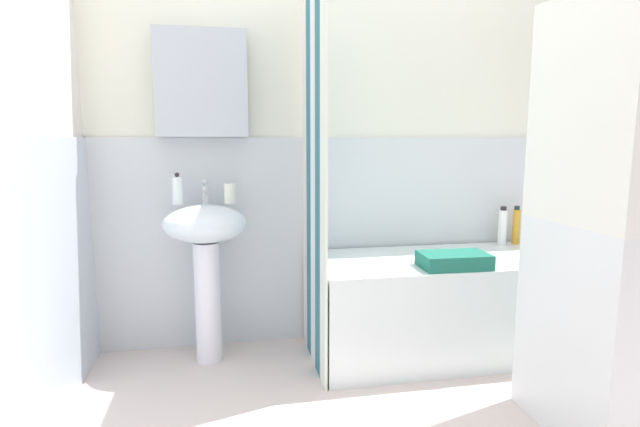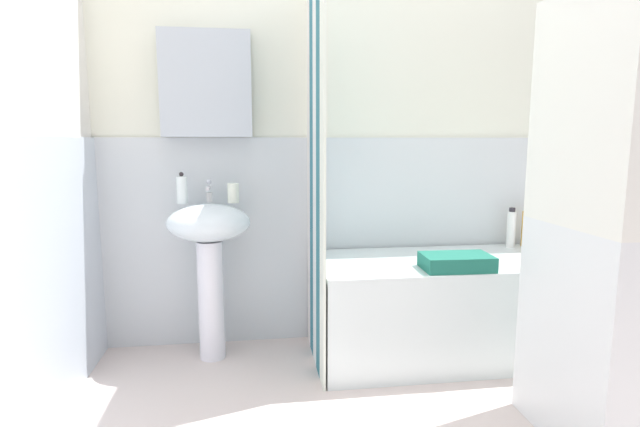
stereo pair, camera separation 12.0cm
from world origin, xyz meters
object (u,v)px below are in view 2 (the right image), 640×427
Objects in this scene: toothbrush_cup at (233,193)px; bathtub at (445,307)px; soap_dispenser at (182,190)px; washer_dryer_stack at (637,226)px; lotion_bottle at (511,229)px; sink at (209,246)px; towel_folded at (456,262)px; body_wash_bottle at (525,228)px.

bathtub is (1.14, -0.18, -0.63)m from toothbrush_cup.
soap_dispenser is 2.08m from washer_dryer_stack.
lotion_bottle is at bearing 1.37° from soap_dispenser.
soap_dispenser is 0.10× the size of washer_dryer_stack.
bathtub is at bearing -6.01° from sink.
towel_folded is (1.11, -0.39, -0.32)m from toothbrush_cup.
sink is 0.31m from toothbrush_cup.
towel_folded is at bearing -15.93° from soap_dispenser.
sink reaches higher than lotion_bottle.
towel_folded is at bearing -143.97° from body_wash_bottle.
body_wash_bottle is 0.11m from lotion_bottle.
washer_dryer_stack reaches higher than toothbrush_cup.
toothbrush_cup is 1.22m from towel_folded.
bathtub is at bearing -155.14° from lotion_bottle.
body_wash_bottle is (1.88, 0.12, 0.03)m from sink.
bathtub is at bearing -8.88° from toothbrush_cup.
toothbrush_cup is 0.44× the size of body_wash_bottle.
toothbrush_cup is (0.13, 0.04, 0.28)m from sink.
soap_dispenser reaches higher than toothbrush_cup.
washer_dryer_stack reaches higher than towel_folded.
soap_dispenser reaches higher than bathtub.
body_wash_bottle is at bearing 13.98° from lotion_bottle.
soap_dispenser is at bearing 150.70° from washer_dryer_stack.
lotion_bottle is at bearing 1.80° from toothbrush_cup.
washer_dryer_stack is at bearing -64.16° from bathtub.
body_wash_bottle is at bearing 79.56° from washer_dryer_stack.
washer_dryer_stack is (-0.09, -1.06, 0.21)m from lotion_bottle.
sink is 0.49× the size of washer_dryer_stack.
soap_dispenser is 0.12× the size of bathtub.
lotion_bottle is (1.91, 0.05, -0.27)m from soap_dispenser.
sink reaches higher than body_wash_bottle.
sink is at bearing 173.99° from bathtub.
soap_dispenser reaches higher than sink.
soap_dispenser is 1.57m from bathtub.
sink reaches higher than towel_folded.
towel_folded is at bearing 125.04° from washer_dryer_stack.
toothbrush_cup reaches higher than bathtub.
soap_dispenser is 0.69× the size of lotion_bottle.
toothbrush_cup is 0.43× the size of lotion_bottle.
toothbrush_cup is at bearing -178.20° from lotion_bottle.
toothbrush_cup is at bearing 146.78° from washer_dryer_stack.
sink is 3.57× the size of body_wash_bottle.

